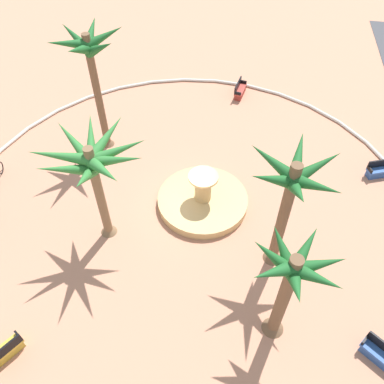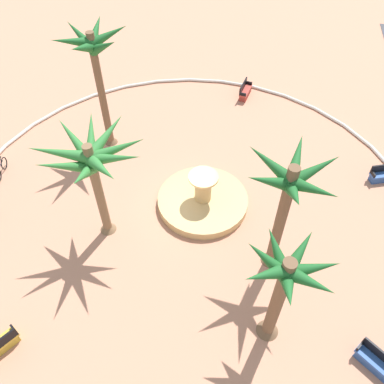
{
  "view_description": "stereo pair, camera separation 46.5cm",
  "coord_description": "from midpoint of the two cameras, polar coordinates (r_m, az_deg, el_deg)",
  "views": [
    {
      "loc": [
        13.06,
        2.4,
        15.65
      ],
      "look_at": [
        -0.08,
        0.23,
        1.0
      ],
      "focal_mm": 36.72,
      "sensor_mm": 36.0,
      "label": 1
    },
    {
      "loc": [
        12.98,
        2.86,
        15.65
      ],
      "look_at": [
        -0.08,
        0.23,
        1.0
      ],
      "focal_mm": 36.72,
      "sensor_mm": 36.0,
      "label": 2
    }
  ],
  "objects": [
    {
      "name": "ground_plane",
      "position": [
        20.53,
        -1.31,
        -1.98
      ],
      "size": [
        80.0,
        80.0,
        0.0
      ],
      "primitive_type": "plane",
      "color": "tan"
    },
    {
      "name": "plaza_curb",
      "position": [
        20.45,
        -1.32,
        -1.8
      ],
      "size": [
        23.98,
        23.98,
        0.2
      ],
      "primitive_type": "torus",
      "color": "silver",
      "rests_on": "ground"
    },
    {
      "name": "fountain",
      "position": [
        20.39,
        0.91,
        -1.12
      ],
      "size": [
        4.68,
        4.68,
        2.05
      ],
      "color": "tan",
      "rests_on": "ground"
    },
    {
      "name": "palm_tree_near_fountain",
      "position": [
        13.8,
        13.16,
        -12.16
      ],
      "size": [
        3.2,
        3.26,
        5.44
      ],
      "color": "brown",
      "rests_on": "ground"
    },
    {
      "name": "palm_tree_by_curb",
      "position": [
        15.33,
        13.28,
        0.09
      ],
      "size": [
        3.91,
        3.71,
        6.27
      ],
      "color": "brown",
      "rests_on": "ground"
    },
    {
      "name": "palm_tree_mid_plaza",
      "position": [
        16.61,
        -14.96,
        3.94
      ],
      "size": [
        4.58,
        4.74,
        5.72
      ],
      "color": "brown",
      "rests_on": "ground"
    },
    {
      "name": "palm_tree_far_side",
      "position": [
        21.52,
        -15.14,
        17.83
      ],
      "size": [
        3.83,
        3.53,
        7.17
      ],
      "color": "brown",
      "rests_on": "ground"
    },
    {
      "name": "bench_east",
      "position": [
        17.69,
        25.04,
        -20.78
      ],
      "size": [
        1.36,
        1.58,
        1.0
      ],
      "color": "#335BA8",
      "rests_on": "ground"
    },
    {
      "name": "bench_west",
      "position": [
        24.08,
        25.2,
        2.82
      ],
      "size": [
        1.04,
        1.67,
        1.0
      ],
      "color": "#335BA8",
      "rests_on": "ground"
    },
    {
      "name": "bench_north",
      "position": [
        17.91,
        -26.41,
        -20.22
      ],
      "size": [
        1.61,
        1.29,
        1.0
      ],
      "color": "gold",
      "rests_on": "ground"
    },
    {
      "name": "bench_southeast",
      "position": [
        28.1,
        6.49,
        14.4
      ],
      "size": [
        1.66,
        0.77,
        1.0
      ],
      "color": "#B73D33",
      "rests_on": "ground"
    }
  ]
}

